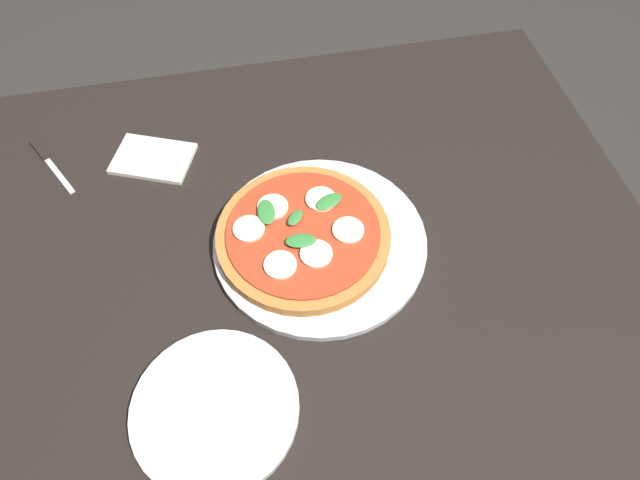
{
  "coord_description": "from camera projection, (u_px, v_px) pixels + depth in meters",
  "views": [
    {
      "loc": [
        -0.03,
        -0.48,
        1.49
      ],
      "look_at": [
        0.06,
        -0.01,
        0.78
      ],
      "focal_mm": 31.41,
      "sensor_mm": 36.0,
      "label": 1
    }
  ],
  "objects": [
    {
      "name": "napkin",
      "position": [
        153.0,
        159.0,
        0.96
      ],
      "size": [
        0.15,
        0.13,
        0.01
      ],
      "primitive_type": "cube",
      "rotation": [
        0.0,
        0.0,
        -0.39
      ],
      "color": "white",
      "rests_on": "dining_table"
    },
    {
      "name": "pizza",
      "position": [
        303.0,
        235.0,
        0.84
      ],
      "size": [
        0.26,
        0.26,
        0.03
      ],
      "color": "#B27033",
      "rests_on": "serving_tray"
    },
    {
      "name": "ground_plane",
      "position": [
        296.0,
        404.0,
        1.5
      ],
      "size": [
        6.0,
        6.0,
        0.0
      ],
      "primitive_type": "plane",
      "color": "#2D2B28"
    },
    {
      "name": "knife",
      "position": [
        47.0,
        159.0,
        0.96
      ],
      "size": [
        0.08,
        0.14,
        0.01
      ],
      "color": "black",
      "rests_on": "dining_table"
    },
    {
      "name": "plate_white",
      "position": [
        215.0,
        409.0,
        0.71
      ],
      "size": [
        0.22,
        0.22,
        0.01
      ],
      "primitive_type": "cylinder",
      "color": "white",
      "rests_on": "dining_table"
    },
    {
      "name": "dining_table",
      "position": [
        283.0,
        283.0,
        0.96
      ],
      "size": [
        1.17,
        0.86,
        0.77
      ],
      "color": "black",
      "rests_on": "ground_plane"
    },
    {
      "name": "serving_tray",
      "position": [
        320.0,
        241.0,
        0.86
      ],
      "size": [
        0.33,
        0.33,
        0.01
      ],
      "primitive_type": "cylinder",
      "color": "silver",
      "rests_on": "dining_table"
    }
  ]
}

